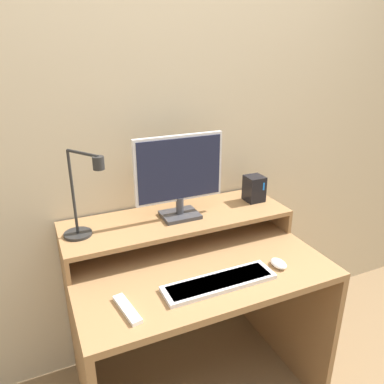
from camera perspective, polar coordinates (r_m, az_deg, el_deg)
The scene contains 9 objects.
wall_back at distance 1.85m, azimuth -4.89°, elevation 9.43°, with size 6.00×0.05×2.50m.
desk at distance 1.82m, azimuth 0.38°, elevation -16.30°, with size 1.08×0.75×0.75m.
monitor_shelf at distance 1.79m, azimuth -2.21°, elevation -4.29°, with size 1.08×0.35×0.12m.
monitor at distance 1.70m, azimuth -1.94°, elevation 2.71°, with size 0.42×0.14×0.39m.
desk_lamp at distance 1.59m, azimuth -16.31°, elevation -1.78°, with size 0.17×0.22×0.38m.
router_dock at distance 1.96m, azimuth 9.45°, elevation 0.53°, with size 0.09×0.10×0.13m.
keyboard at distance 1.52m, azimuth 4.20°, elevation -13.55°, with size 0.46×0.12×0.02m.
mouse at distance 1.67m, azimuth 13.04°, elevation -10.57°, with size 0.06×0.09×0.03m.
remote_control at distance 1.41m, azimuth -9.86°, elevation -17.17°, with size 0.07×0.18×0.02m.
Camera 1 is at (-0.60, -0.93, 1.64)m, focal length 35.00 mm.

